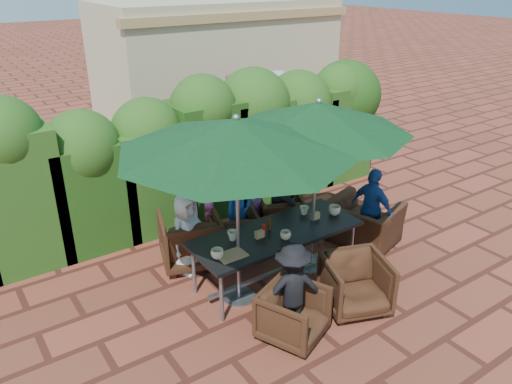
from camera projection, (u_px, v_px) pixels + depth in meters
ground at (258, 280)px, 6.89m from camera, size 80.00×80.00×0.00m
dining_table at (276, 236)px, 6.63m from camera, size 2.34×0.90×0.75m
umbrella_left at (236, 135)px, 5.61m from camera, size 2.81×2.81×2.46m
umbrella_right at (318, 117)px, 6.28m from camera, size 2.40×2.40×2.46m
chair_far_left at (190, 237)px, 7.13m from camera, size 1.03×0.99×0.85m
chair_far_mid at (233, 231)px, 7.38m from camera, size 0.90×0.87×0.75m
chair_far_right at (280, 213)px, 7.99m from camera, size 0.89×0.86×0.70m
chair_near_left at (294, 312)px, 5.69m from camera, size 0.87×0.85×0.70m
chair_near_right at (356, 281)px, 6.18m from camera, size 0.95×0.92×0.77m
chair_end_right at (363, 216)px, 7.66m from camera, size 0.94×1.18×0.90m
adult_far_left at (187, 234)px, 6.86m from camera, size 0.67×0.54×1.19m
adult_far_mid at (239, 212)px, 7.36m from camera, size 0.50×0.43×1.28m
adult_far_right at (288, 195)px, 7.80m from camera, size 0.70×0.47×1.38m
adult_near_left at (292, 289)px, 5.71m from camera, size 0.81×0.59×1.16m
adult_end_right at (372, 209)px, 7.47m from camera, size 0.43×0.77×1.27m
child_left at (211, 227)px, 7.41m from camera, size 0.37×0.34×0.83m
child_right at (258, 213)px, 7.84m from camera, size 0.37×0.35×0.83m
pedestrian_a at (202, 130)px, 10.36m from camera, size 1.70×1.14×1.71m
pedestrian_b at (233, 116)px, 11.07m from camera, size 0.96×0.67×1.87m
pedestrian_c at (278, 109)px, 11.70m from camera, size 1.26×0.99×1.80m
cup_a at (217, 254)px, 5.96m from camera, size 0.16×0.16×0.12m
cup_b at (233, 235)px, 6.37m from camera, size 0.14×0.14×0.13m
cup_c at (285, 235)px, 6.39m from camera, size 0.14×0.14×0.11m
cup_d at (304, 210)px, 7.04m from camera, size 0.13×0.13×0.12m
cup_e at (335, 210)px, 7.02m from camera, size 0.17×0.17×0.13m
ketchup_bottle at (264, 230)px, 6.45m from camera, size 0.04×0.04×0.17m
sauce_bottle at (269, 224)px, 6.60m from camera, size 0.04×0.04×0.17m
serving_tray at (232, 255)px, 6.03m from camera, size 0.35×0.25×0.02m
number_block_left at (260, 234)px, 6.42m from camera, size 0.12×0.06×0.10m
number_block_right at (315, 216)px, 6.90m from camera, size 0.12×0.06×0.10m
hedge_wall at (167, 145)px, 7.99m from camera, size 9.10×1.60×2.46m
building at (217, 63)px, 13.29m from camera, size 6.20×3.08×3.20m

